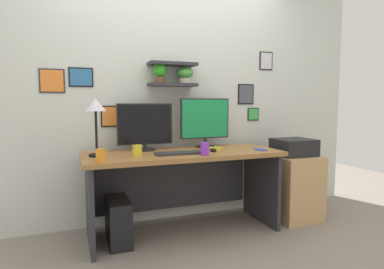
# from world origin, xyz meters

# --- Properties ---
(ground_plane) EXTENTS (8.00, 8.00, 0.00)m
(ground_plane) POSITION_xyz_m (0.00, 0.00, 0.00)
(ground_plane) COLOR gray
(back_wall_assembly) EXTENTS (4.40, 0.24, 2.70)m
(back_wall_assembly) POSITION_xyz_m (0.00, 0.44, 1.35)
(back_wall_assembly) COLOR silver
(back_wall_assembly) RESTS_ON ground
(desk) EXTENTS (1.77, 0.68, 0.75)m
(desk) POSITION_xyz_m (0.00, 0.06, 0.54)
(desk) COLOR #9E6B38
(desk) RESTS_ON ground
(monitor_left) EXTENTS (0.52, 0.18, 0.44)m
(monitor_left) POSITION_xyz_m (-0.30, 0.22, 0.97)
(monitor_left) COLOR black
(monitor_left) RESTS_ON desk
(monitor_right) EXTENTS (0.51, 0.18, 0.48)m
(monitor_right) POSITION_xyz_m (0.30, 0.22, 1.01)
(monitor_right) COLOR black
(monitor_right) RESTS_ON desk
(keyboard) EXTENTS (0.44, 0.14, 0.02)m
(keyboard) POSITION_xyz_m (-0.07, -0.12, 0.76)
(keyboard) COLOR #2D2D33
(keyboard) RESTS_ON desk
(computer_mouse) EXTENTS (0.06, 0.09, 0.03)m
(computer_mouse) POSITION_xyz_m (0.25, -0.08, 0.77)
(computer_mouse) COLOR black
(computer_mouse) RESTS_ON desk
(desk_lamp) EXTENTS (0.17, 0.17, 0.48)m
(desk_lamp) POSITION_xyz_m (-0.75, 0.02, 1.13)
(desk_lamp) COLOR black
(desk_lamp) RESTS_ON desk
(cell_phone) EXTENTS (0.07, 0.14, 0.01)m
(cell_phone) POSITION_xyz_m (0.71, -0.15, 0.76)
(cell_phone) COLOR blue
(cell_phone) RESTS_ON desk
(coffee_mug) EXTENTS (0.08, 0.08, 0.09)m
(coffee_mug) POSITION_xyz_m (-0.43, -0.06, 0.80)
(coffee_mug) COLOR yellow
(coffee_mug) RESTS_ON desk
(pen_cup) EXTENTS (0.07, 0.07, 0.10)m
(pen_cup) POSITION_xyz_m (-0.75, -0.26, 0.80)
(pen_cup) COLOR orange
(pen_cup) RESTS_ON desk
(scissors_tray) EXTENTS (0.12, 0.08, 0.02)m
(scissors_tray) POSITION_xyz_m (0.31, 0.02, 0.76)
(scissors_tray) COLOR yellow
(scissors_tray) RESTS_ON desk
(water_cup) EXTENTS (0.07, 0.07, 0.11)m
(water_cup) POSITION_xyz_m (0.10, -0.25, 0.81)
(water_cup) COLOR purple
(water_cup) RESTS_ON desk
(drawer_cabinet) EXTENTS (0.44, 0.50, 0.65)m
(drawer_cabinet) POSITION_xyz_m (1.18, -0.03, 0.33)
(drawer_cabinet) COLOR tan
(drawer_cabinet) RESTS_ON ground
(printer) EXTENTS (0.38, 0.34, 0.17)m
(printer) POSITION_xyz_m (1.18, -0.03, 0.74)
(printer) COLOR black
(printer) RESTS_ON drawer_cabinet
(computer_tower_left) EXTENTS (0.18, 0.40, 0.38)m
(computer_tower_left) POSITION_xyz_m (-0.60, -0.03, 0.19)
(computer_tower_left) COLOR black
(computer_tower_left) RESTS_ON ground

